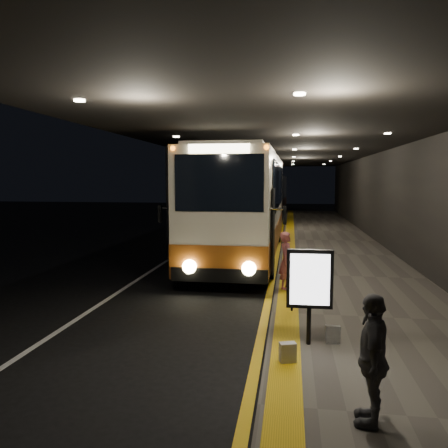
% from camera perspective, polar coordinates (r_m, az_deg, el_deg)
% --- Properties ---
extents(ground, '(90.00, 90.00, 0.00)m').
position_cam_1_polar(ground, '(13.44, -3.97, -7.59)').
color(ground, black).
extents(lane_line_white, '(0.12, 50.00, 0.01)m').
position_cam_1_polar(lane_line_white, '(18.62, -5.99, -3.83)').
color(lane_line_white, silver).
rests_on(lane_line_white, ground).
extents(kerb_stripe_yellow, '(0.18, 50.00, 0.01)m').
position_cam_1_polar(kerb_stripe_yellow, '(18.03, 6.91, -4.16)').
color(kerb_stripe_yellow, gold).
rests_on(kerb_stripe_yellow, ground).
extents(sidewalk, '(4.50, 50.00, 0.15)m').
position_cam_1_polar(sidewalk, '(18.10, 14.55, -4.04)').
color(sidewalk, '#514C44').
rests_on(sidewalk, ground).
extents(tactile_strip, '(0.50, 50.00, 0.01)m').
position_cam_1_polar(tactile_strip, '(17.99, 8.51, -3.72)').
color(tactile_strip, gold).
rests_on(tactile_strip, sidewalk).
extents(terminal_wall, '(0.10, 50.00, 6.00)m').
position_cam_1_polar(terminal_wall, '(18.22, 21.87, 5.04)').
color(terminal_wall, black).
rests_on(terminal_wall, ground).
extents(support_columns, '(0.80, 24.80, 4.40)m').
position_cam_1_polar(support_columns, '(17.34, -5.94, 2.76)').
color(support_columns, black).
rests_on(support_columns, ground).
extents(canopy, '(9.00, 50.00, 0.40)m').
position_cam_1_polar(canopy, '(17.82, 7.59, 10.54)').
color(canopy, black).
rests_on(canopy, support_columns).
extents(coach_main, '(2.75, 13.00, 4.04)m').
position_cam_1_polar(coach_main, '(17.73, 2.72, 2.00)').
color(coach_main, beige).
rests_on(coach_main, ground).
extents(coach_second, '(3.06, 12.27, 3.83)m').
position_cam_1_polar(coach_second, '(31.86, 4.99, 3.48)').
color(coach_second, beige).
rests_on(coach_second, ground).
extents(coach_third, '(2.92, 11.15, 3.47)m').
position_cam_1_polar(coach_third, '(44.86, 6.21, 3.91)').
color(coach_third, beige).
rests_on(coach_third, ground).
extents(passenger_boarding, '(0.53, 0.66, 1.56)m').
position_cam_1_polar(passenger_boarding, '(11.98, 8.17, -4.74)').
color(passenger_boarding, '#A44E4C').
rests_on(passenger_boarding, sidewalk).
extents(passenger_waiting_grey, '(0.63, 1.01, 1.62)m').
position_cam_1_polar(passenger_waiting_grey, '(5.77, 18.81, -16.34)').
color(passenger_waiting_grey, '#4D4B50').
rests_on(passenger_waiting_grey, sidewalk).
extents(bag_polka, '(0.27, 0.13, 0.32)m').
position_cam_1_polar(bag_polka, '(8.40, 14.02, -13.83)').
color(bag_polka, black).
rests_on(bag_polka, sidewalk).
extents(bag_plain, '(0.30, 0.23, 0.33)m').
position_cam_1_polar(bag_plain, '(7.45, 8.32, -16.29)').
color(bag_plain, '#B3B1A8').
rests_on(bag_plain, sidewalk).
extents(info_sign, '(0.82, 0.13, 1.73)m').
position_cam_1_polar(info_sign, '(7.97, 11.13, -7.31)').
color(info_sign, black).
rests_on(info_sign, sidewalk).
extents(stanchion_post, '(0.05, 0.05, 1.14)m').
position_cam_1_polar(stanchion_post, '(10.02, 8.89, -8.05)').
color(stanchion_post, black).
rests_on(stanchion_post, sidewalk).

